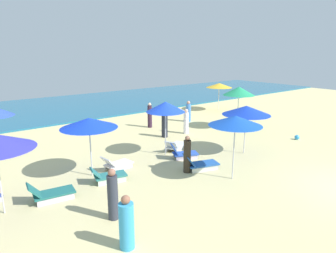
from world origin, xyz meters
name	(u,v)px	position (x,y,z in m)	size (l,w,h in m)	color
ocean	(90,104)	(0.00, 23.51, 0.06)	(60.00, 12.98, 0.12)	#1F6286
umbrella_1	(239,91)	(3.80, 8.75, 2.51)	(2.03, 2.03, 2.79)	silver
lounge_chair_1_0	(239,121)	(4.79, 9.38, 0.23)	(1.46, 0.74, 0.65)	silver
umbrella_2	(246,110)	(0.19, 5.38, 2.20)	(2.35, 2.35, 2.43)	silver
umbrella_3	(235,121)	(-2.70, 3.70, 2.41)	(2.08, 2.08, 2.61)	silver
lounge_chair_3_0	(200,164)	(-3.08, 5.20, 0.26)	(1.66, 1.10, 0.74)	silver
umbrella_4	(219,85)	(7.46, 13.76, 2.17)	(2.19, 2.19, 2.36)	silver
umbrella_5	(165,107)	(-3.05, 7.66, 2.42)	(1.88, 1.88, 2.67)	silver
lounge_chair_5_0	(183,153)	(-2.72, 6.71, 0.26)	(1.42, 1.11, 0.73)	silver
lounge_chair_5_1	(176,146)	(-2.19, 7.90, 0.23)	(1.66, 1.23, 0.64)	silver
lounge_chair_6_1	(50,193)	(-9.04, 6.42, 0.26)	(1.59, 0.86, 0.71)	silver
umbrella_7	(89,123)	(-7.01, 7.52, 2.24)	(2.28, 2.28, 2.45)	silver
lounge_chair_7_0	(117,164)	(-5.90, 7.46, 0.25)	(1.41, 0.84, 0.68)	silver
lounge_chair_7_1	(108,176)	(-6.79, 6.54, 0.26)	(1.48, 0.93, 0.64)	silver
beachgoer_0	(186,122)	(0.35, 9.96, 0.74)	(0.42, 0.42, 1.56)	white
beachgoer_1	(188,112)	(2.65, 12.29, 0.70)	(0.52, 0.52, 1.52)	#4682D9
beachgoer_2	(165,125)	(-1.17, 10.16, 0.72)	(0.49, 0.49, 1.56)	#242732
beachgoer_3	(113,196)	(-7.90, 4.03, 0.77)	(0.44, 0.44, 1.64)	#313542
beachgoer_4	(187,155)	(-3.69, 5.34, 0.76)	(0.38, 0.38, 1.61)	#332A20
beachgoer_5	(150,116)	(-0.52, 12.64, 0.79)	(0.35, 0.35, 1.68)	#351F33
beachgoer_6	(127,224)	(-8.29, 2.55, 0.68)	(0.54, 0.54, 1.50)	#379FD7
beach_ball_0	(297,137)	(4.55, 4.96, 0.14)	(0.27, 0.27, 0.27)	#2E97E6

